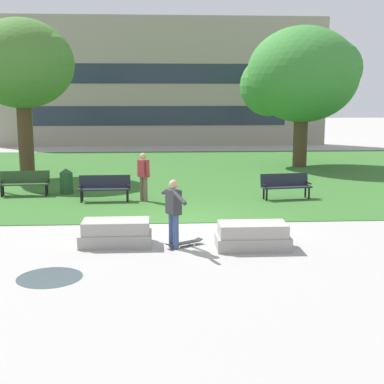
{
  "coord_description": "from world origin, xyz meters",
  "views": [
    {
      "loc": [
        -0.86,
        -15.26,
        3.75
      ],
      "look_at": [
        -0.03,
        -1.4,
        1.2
      ],
      "focal_mm": 50.0,
      "sensor_mm": 36.0,
      "label": 1
    }
  ],
  "objects_px": {
    "person_bystander_near_lawn": "(144,174)",
    "trash_bin": "(66,181)",
    "park_bench_far_left": "(286,184)",
    "park_bench_near_right": "(105,186)",
    "skateboard": "(184,243)",
    "concrete_block_left": "(253,236)",
    "concrete_block_center": "(116,233)",
    "park_bench_near_left": "(25,182)",
    "person_skateboarder": "(174,209)"
  },
  "relations": [
    {
      "from": "person_bystander_near_lawn",
      "to": "trash_bin",
      "type": "bearing_deg",
      "value": 151.38
    },
    {
      "from": "park_bench_far_left",
      "to": "park_bench_near_right",
      "type": "bearing_deg",
      "value": -179.78
    },
    {
      "from": "skateboard",
      "to": "park_bench_near_right",
      "type": "distance_m",
      "value": 6.39
    },
    {
      "from": "concrete_block_left",
      "to": "park_bench_far_left",
      "type": "relative_size",
      "value": 0.97
    },
    {
      "from": "park_bench_far_left",
      "to": "person_bystander_near_lawn",
      "type": "bearing_deg",
      "value": -178.53
    },
    {
      "from": "concrete_block_center",
      "to": "person_bystander_near_lawn",
      "type": "relative_size",
      "value": 1.05
    },
    {
      "from": "skateboard",
      "to": "park_bench_near_left",
      "type": "relative_size",
      "value": 0.53
    },
    {
      "from": "person_skateboarder",
      "to": "skateboard",
      "type": "xyz_separation_m",
      "value": [
        0.26,
        0.13,
        -0.89
      ]
    },
    {
      "from": "person_bystander_near_lawn",
      "to": "concrete_block_left",
      "type": "bearing_deg",
      "value": -64.68
    },
    {
      "from": "person_skateboarder",
      "to": "trash_bin",
      "type": "relative_size",
      "value": 1.78
    },
    {
      "from": "skateboard",
      "to": "trash_bin",
      "type": "relative_size",
      "value": 1.02
    },
    {
      "from": "skateboard",
      "to": "park_bench_near_left",
      "type": "xyz_separation_m",
      "value": [
        -5.63,
        7.1,
        0.45
      ]
    },
    {
      "from": "concrete_block_center",
      "to": "park_bench_near_right",
      "type": "distance_m",
      "value": 5.68
    },
    {
      "from": "person_skateboarder",
      "to": "park_bench_far_left",
      "type": "height_order",
      "value": "person_skateboarder"
    },
    {
      "from": "park_bench_near_left",
      "to": "park_bench_far_left",
      "type": "relative_size",
      "value": 0.99
    },
    {
      "from": "person_skateboarder",
      "to": "concrete_block_left",
      "type": "bearing_deg",
      "value": -3.95
    },
    {
      "from": "concrete_block_left",
      "to": "person_bystander_near_lawn",
      "type": "relative_size",
      "value": 1.05
    },
    {
      "from": "skateboard",
      "to": "park_bench_far_left",
      "type": "distance_m",
      "value": 7.08
    },
    {
      "from": "person_skateboarder",
      "to": "person_bystander_near_lawn",
      "type": "xyz_separation_m",
      "value": [
        -0.91,
        5.88,
        0.0
      ]
    },
    {
      "from": "concrete_block_left",
      "to": "person_bystander_near_lawn",
      "type": "distance_m",
      "value": 6.68
    },
    {
      "from": "concrete_block_center",
      "to": "skateboard",
      "type": "bearing_deg",
      "value": -7.78
    },
    {
      "from": "concrete_block_center",
      "to": "person_skateboarder",
      "type": "relative_size",
      "value": 1.05
    },
    {
      "from": "concrete_block_left",
      "to": "skateboard",
      "type": "distance_m",
      "value": 1.71
    },
    {
      "from": "park_bench_near_right",
      "to": "trash_bin",
      "type": "bearing_deg",
      "value": 136.48
    },
    {
      "from": "concrete_block_left",
      "to": "concrete_block_center",
      "type": "bearing_deg",
      "value": 171.58
    },
    {
      "from": "person_skateboarder",
      "to": "park_bench_far_left",
      "type": "distance_m",
      "value": 7.34
    },
    {
      "from": "concrete_block_center",
      "to": "park_bench_near_right",
      "type": "relative_size",
      "value": 1.0
    },
    {
      "from": "skateboard",
      "to": "park_bench_near_left",
      "type": "height_order",
      "value": "park_bench_near_left"
    },
    {
      "from": "concrete_block_left",
      "to": "skateboard",
      "type": "bearing_deg",
      "value": 170.94
    },
    {
      "from": "person_bystander_near_lawn",
      "to": "person_skateboarder",
      "type": "bearing_deg",
      "value": -81.23
    },
    {
      "from": "skateboard",
      "to": "trash_bin",
      "type": "height_order",
      "value": "trash_bin"
    },
    {
      "from": "concrete_block_left",
      "to": "person_skateboarder",
      "type": "relative_size",
      "value": 1.05
    },
    {
      "from": "park_bench_near_left",
      "to": "park_bench_far_left",
      "type": "height_order",
      "value": "same"
    },
    {
      "from": "park_bench_near_left",
      "to": "person_bystander_near_lawn",
      "type": "height_order",
      "value": "person_bystander_near_lawn"
    },
    {
      "from": "park_bench_near_right",
      "to": "person_bystander_near_lawn",
      "type": "height_order",
      "value": "person_bystander_near_lawn"
    },
    {
      "from": "park_bench_near_right",
      "to": "park_bench_near_left",
      "type": "bearing_deg",
      "value": 158.03
    },
    {
      "from": "park_bench_near_left",
      "to": "concrete_block_center",
      "type": "bearing_deg",
      "value": -60.22
    },
    {
      "from": "trash_bin",
      "to": "concrete_block_center",
      "type": "bearing_deg",
      "value": -71.15
    },
    {
      "from": "person_skateboarder",
      "to": "park_bench_near_right",
      "type": "bearing_deg",
      "value": 110.9
    },
    {
      "from": "trash_bin",
      "to": "concrete_block_left",
      "type": "bearing_deg",
      "value": -52.68
    },
    {
      "from": "concrete_block_center",
      "to": "person_skateboarder",
      "type": "bearing_deg",
      "value": -14.24
    },
    {
      "from": "park_bench_near_right",
      "to": "trash_bin",
      "type": "distance_m",
      "value": 2.2
    },
    {
      "from": "concrete_block_left",
      "to": "park_bench_far_left",
      "type": "bearing_deg",
      "value": 69.83
    },
    {
      "from": "skateboard",
      "to": "park_bench_near_left",
      "type": "distance_m",
      "value": 9.07
    },
    {
      "from": "skateboard",
      "to": "concrete_block_center",
      "type": "bearing_deg",
      "value": 172.22
    },
    {
      "from": "skateboard",
      "to": "person_bystander_near_lawn",
      "type": "xyz_separation_m",
      "value": [
        -1.17,
        5.74,
        0.9
      ]
    },
    {
      "from": "skateboard",
      "to": "park_bench_near_right",
      "type": "relative_size",
      "value": 0.54
    },
    {
      "from": "concrete_block_left",
      "to": "park_bench_near_left",
      "type": "xyz_separation_m",
      "value": [
        -7.31,
        7.36,
        0.23
      ]
    },
    {
      "from": "park_bench_far_left",
      "to": "trash_bin",
      "type": "height_order",
      "value": "trash_bin"
    },
    {
      "from": "skateboard",
      "to": "trash_bin",
      "type": "xyz_separation_m",
      "value": [
        -4.14,
        7.37,
        0.42
      ]
    }
  ]
}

